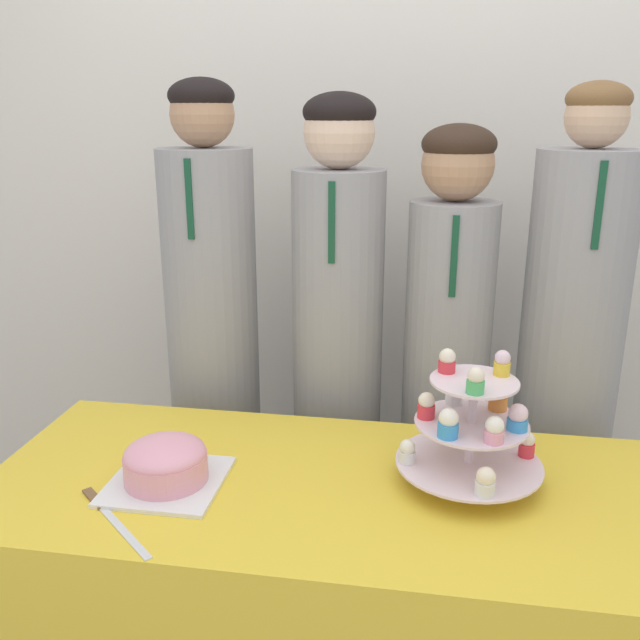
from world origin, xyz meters
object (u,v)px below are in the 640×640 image
at_px(cake_knife, 105,511).
at_px(cupcake_stand, 471,426).
at_px(student_0, 214,362).
at_px(student_2, 445,387).
at_px(student_1, 337,371).
at_px(student_3, 565,389).
at_px(round_cake, 166,463).

xyz_separation_m(cake_knife, cupcake_stand, (0.76, 0.24, 0.14)).
relative_size(student_0, student_2, 1.08).
relative_size(student_1, student_3, 0.99).
bearing_deg(round_cake, cupcake_stand, 9.81).
xyz_separation_m(student_0, student_3, (1.07, -0.00, -0.02)).
bearing_deg(student_0, cake_knife, -89.43).
xyz_separation_m(cake_knife, student_3, (1.06, 0.77, 0.03)).
height_order(cake_knife, student_2, student_2).
bearing_deg(student_2, round_cake, -134.12).
height_order(round_cake, student_2, student_2).
bearing_deg(round_cake, student_0, 98.37).
relative_size(cake_knife, student_0, 0.15).
distance_m(student_1, student_3, 0.67).
bearing_deg(student_1, student_3, 0.00).
xyz_separation_m(student_2, student_3, (0.35, 0.00, 0.02)).
distance_m(student_0, student_1, 0.39).
relative_size(student_1, student_2, 1.05).
bearing_deg(cake_knife, round_cake, 97.17).
height_order(cake_knife, student_1, student_1).
relative_size(cake_knife, cupcake_stand, 0.75).
relative_size(round_cake, student_2, 0.17).
distance_m(round_cake, student_1, 0.71).
bearing_deg(cake_knife, student_1, 104.98).
xyz_separation_m(round_cake, cupcake_stand, (0.67, 0.12, 0.09)).
bearing_deg(cake_knife, cupcake_stand, 59.31).
distance_m(round_cake, student_2, 0.90).
bearing_deg(round_cake, cake_knife, -124.31).
bearing_deg(student_0, student_2, -0.00).
bearing_deg(student_1, cake_knife, -116.50).
bearing_deg(student_3, student_1, -180.00).
bearing_deg(round_cake, student_1, 65.19).
relative_size(round_cake, student_3, 0.15).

